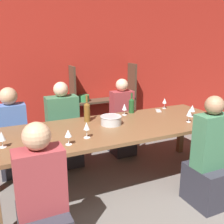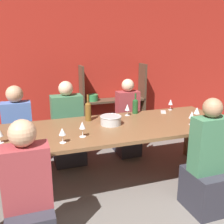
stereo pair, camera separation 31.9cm
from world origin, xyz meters
The scene contains 18 objects.
wall_back_red centered at (0.00, 3.83, 1.35)m, with size 8.80×0.06×2.70m.
shelf_unit centered at (0.52, 3.63, 0.47)m, with size 1.22×0.30×1.35m.
dining_table centered at (-0.05, 1.95, 0.71)m, with size 2.95×1.06×0.78m.
mixing_bowl centered at (-0.08, 2.02, 0.84)m, with size 0.27×0.27×0.11m.
wine_bottle_dark centered at (0.42, 2.39, 0.89)m, with size 0.08×0.08×0.29m.
wine_bottle_amber centered at (-0.30, 2.27, 0.91)m, with size 0.08×0.08×0.34m.
wine_glass_empty_a centered at (-0.73, 1.62, 0.89)m, with size 0.07×0.07×0.16m.
wine_glass_white_a centered at (-0.50, 1.72, 0.90)m, with size 0.07×0.07×0.17m.
wine_glass_white_b centered at (0.99, 2.39, 0.89)m, with size 0.06×0.06×0.16m.
wine_glass_white_c centered at (0.27, 2.33, 0.89)m, with size 0.07×0.07×0.16m.
wine_glass_empty_c centered at (0.86, 1.69, 0.90)m, with size 0.07×0.07×0.17m.
wine_glass_red_a centered at (1.06, 1.87, 0.89)m, with size 0.08×0.08×0.16m.
cell_phone centered at (0.82, 2.30, 0.78)m, with size 0.13×0.17×0.01m.
person_near_a centered at (-1.10, 1.13, 0.45)m, with size 0.38×0.48×1.20m.
person_far_a centered at (-0.48, 2.82, 0.44)m, with size 0.45×0.56×1.22m.
person_far_b centered at (0.46, 2.77, 0.45)m, with size 0.35×0.43×1.21m.
person_near_c centered at (0.68, 1.15, 0.46)m, with size 0.36×0.44×1.24m.
person_far_c centered at (-1.17, 2.83, 0.45)m, with size 0.39×0.49×1.19m.
Camera 2 is at (-1.07, -0.88, 1.79)m, focal length 42.00 mm.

